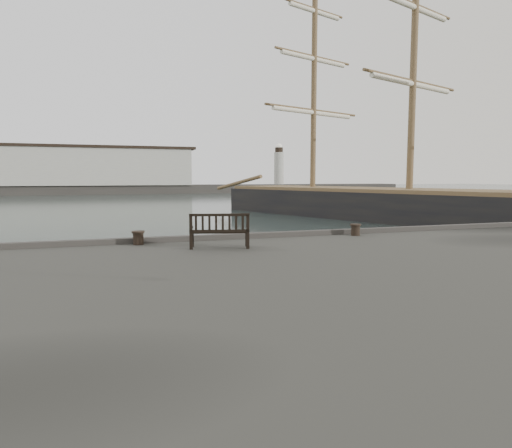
# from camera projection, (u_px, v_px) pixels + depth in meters

# --- Properties ---
(ground) EXTENTS (400.00, 400.00, 0.00)m
(ground) POSITION_uv_depth(u_px,v_px,m) (235.00, 281.00, 16.57)
(ground) COLOR black
(ground) RESTS_ON ground
(breakwater) EXTENTS (140.00, 9.50, 12.20)m
(breakwater) POSITION_uv_depth(u_px,v_px,m) (101.00, 175.00, 101.38)
(breakwater) COLOR #383530
(breakwater) RESTS_ON ground
(bench) EXTENTS (1.92, 1.06, 1.05)m
(bench) POSITION_uv_depth(u_px,v_px,m) (220.00, 237.00, 14.09)
(bench) COLOR black
(bench) RESTS_ON quay
(bollard_left) EXTENTS (0.46, 0.46, 0.44)m
(bollard_left) POSITION_uv_depth(u_px,v_px,m) (138.00, 238.00, 14.83)
(bollard_left) COLOR black
(bollard_left) RESTS_ON quay
(bollard_right) EXTENTS (0.46, 0.46, 0.43)m
(bollard_right) POSITION_uv_depth(u_px,v_px,m) (355.00, 230.00, 17.14)
(bollard_right) COLOR black
(bollard_right) RESTS_ON quay
(tall_ship_main) EXTENTS (21.78, 41.31, 30.74)m
(tall_ship_main) POSITION_uv_depth(u_px,v_px,m) (408.00, 212.00, 39.29)
(tall_ship_main) COLOR black
(tall_ship_main) RESTS_ON ground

